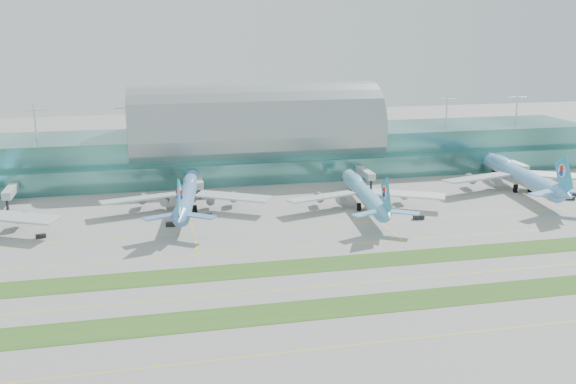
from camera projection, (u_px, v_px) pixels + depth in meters
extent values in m
plane|color=gray|center=(327.00, 267.00, 192.97)|extent=(700.00, 700.00, 0.00)
cube|color=#3D7A75|center=(255.00, 152.00, 313.11)|extent=(340.00, 42.00, 20.00)
cube|color=#3D7A75|center=(264.00, 172.00, 291.74)|extent=(340.00, 8.00, 10.00)
ellipsoid|color=#9EA5A8|center=(255.00, 131.00, 310.54)|extent=(340.00, 46.20, 16.17)
cylinder|color=white|center=(255.00, 115.00, 308.48)|extent=(0.80, 0.80, 16.00)
cube|color=#B2B7B7|center=(11.00, 190.00, 259.28)|extent=(3.50, 22.00, 3.00)
cylinder|color=black|center=(7.00, 205.00, 250.74)|extent=(1.00, 1.00, 4.00)
cube|color=#B2B7B7|center=(198.00, 180.00, 274.81)|extent=(3.50, 22.00, 3.00)
cylinder|color=black|center=(200.00, 194.00, 266.27)|extent=(1.00, 1.00, 4.00)
cube|color=#B2B7B7|center=(364.00, 172.00, 290.34)|extent=(3.50, 22.00, 3.00)
cylinder|color=black|center=(371.00, 185.00, 281.80)|extent=(1.00, 1.00, 4.00)
cube|color=#B2B7B7|center=(513.00, 164.00, 305.87)|extent=(3.50, 22.00, 3.00)
cylinder|color=black|center=(524.00, 176.00, 297.33)|extent=(1.00, 1.00, 4.00)
cube|color=#2D591E|center=(356.00, 305.00, 166.53)|extent=(420.00, 12.00, 0.08)
cube|color=#2D591E|center=(325.00, 264.00, 194.85)|extent=(420.00, 12.00, 0.08)
cube|color=yellow|center=(384.00, 342.00, 147.66)|extent=(420.00, 0.35, 0.01)
cube|color=yellow|center=(341.00, 285.00, 179.76)|extent=(420.00, 0.35, 0.01)
cube|color=yellow|center=(312.00, 247.00, 209.96)|extent=(420.00, 0.35, 0.01)
cube|color=yellow|center=(297.00, 227.00, 230.73)|extent=(420.00, 0.35, 0.01)
cube|color=silver|center=(13.00, 217.00, 220.52)|extent=(33.58, 22.66, 1.36)
cylinder|color=gray|center=(4.00, 219.00, 226.27)|extent=(4.31, 6.43, 3.79)
cylinder|color=#5A8AC6|center=(187.00, 195.00, 249.34)|extent=(14.58, 61.93, 6.17)
ellipsoid|color=#5A8AC6|center=(190.00, 180.00, 265.54)|extent=(8.38, 19.37, 4.39)
cone|color=#5A8AC6|center=(193.00, 175.00, 281.35)|extent=(6.79, 5.77, 6.17)
cone|color=#5A8AC6|center=(179.00, 219.00, 215.50)|extent=(7.03, 9.67, 5.86)
cube|color=silver|center=(140.00, 198.00, 246.18)|extent=(30.77, 14.54, 1.21)
cylinder|color=gray|center=(154.00, 200.00, 252.23)|extent=(4.10, 5.88, 3.38)
cube|color=silver|center=(233.00, 197.00, 248.88)|extent=(29.60, 21.37, 1.21)
cylinder|color=gray|center=(222.00, 198.00, 254.25)|extent=(4.10, 5.88, 3.38)
cube|color=#32A9DF|center=(179.00, 199.00, 215.80)|extent=(2.39, 13.03, 14.34)
cylinder|color=silver|center=(179.00, 194.00, 216.38)|extent=(1.54, 4.85, 4.77)
cylinder|color=black|center=(192.00, 191.00, 273.10)|extent=(1.79, 1.79, 2.98)
cylinder|color=black|center=(179.00, 209.00, 246.46)|extent=(1.79, 1.79, 2.98)
cylinder|color=black|center=(195.00, 209.00, 246.91)|extent=(1.79, 1.79, 2.98)
cylinder|color=#65B6E0|center=(364.00, 193.00, 252.94)|extent=(11.70, 59.57, 5.93)
ellipsoid|color=#65B6E0|center=(355.00, 179.00, 268.45)|extent=(7.37, 18.48, 4.22)
cone|color=#65B6E0|center=(348.00, 175.00, 283.59)|extent=(6.37, 5.34, 5.93)
cone|color=#65B6E0|center=(387.00, 215.00, 220.54)|extent=(6.45, 9.11, 5.63)
cube|color=white|center=(322.00, 197.00, 249.25)|extent=(29.55, 15.00, 1.17)
cylinder|color=gray|center=(330.00, 198.00, 255.21)|extent=(3.75, 5.55, 3.25)
cube|color=white|center=(408.00, 194.00, 253.16)|extent=(28.75, 19.67, 1.17)
cylinder|color=gray|center=(394.00, 196.00, 258.15)|extent=(3.75, 5.55, 3.25)
cube|color=teal|center=(386.00, 197.00, 220.82)|extent=(1.80, 12.56, 13.78)
cylinder|color=white|center=(386.00, 192.00, 221.37)|extent=(1.31, 4.65, 4.59)
cylinder|color=black|center=(352.00, 190.00, 275.69)|extent=(1.72, 1.72, 2.87)
cylinder|color=black|center=(359.00, 207.00, 250.08)|extent=(1.72, 1.72, 2.87)
cylinder|color=black|center=(373.00, 206.00, 250.73)|extent=(1.72, 1.72, 2.87)
cylinder|color=#6DAFF1|center=(519.00, 175.00, 280.08)|extent=(14.79, 68.37, 6.80)
ellipsoid|color=#6DAFF1|center=(502.00, 161.00, 297.93)|extent=(8.86, 21.30, 4.85)
cone|color=#6DAFF1|center=(486.00, 158.00, 315.34)|extent=(7.40, 6.25, 6.80)
cone|color=#6DAFF1|center=(565.00, 195.00, 242.80)|extent=(7.58, 10.57, 6.46)
cube|color=silver|center=(478.00, 178.00, 276.23)|extent=(33.94, 16.62, 1.34)
cylinder|color=#909498|center=(483.00, 179.00, 282.98)|extent=(4.42, 6.43, 3.73)
cube|color=silver|center=(565.00, 176.00, 279.95)|extent=(32.83, 23.09, 1.34)
cylinder|color=#909498|center=(547.00, 178.00, 285.77)|extent=(4.42, 6.43, 3.73)
cube|color=#2FA4D2|center=(564.00, 175.00, 243.14)|extent=(2.36, 14.40, 15.82)
cylinder|color=white|center=(563.00, 171.00, 243.77)|extent=(1.60, 5.35, 5.27)
cylinder|color=black|center=(494.00, 172.00, 306.25)|extent=(1.98, 1.98, 3.29)
cylinder|color=black|center=(515.00, 189.00, 276.85)|extent=(1.98, 1.98, 3.29)
cylinder|color=black|center=(530.00, 188.00, 277.47)|extent=(1.98, 1.98, 3.29)
cube|color=black|center=(41.00, 236.00, 218.48)|extent=(3.61, 2.39, 1.36)
cube|color=black|center=(170.00, 224.00, 230.91)|extent=(3.42, 2.30, 1.51)
cube|color=black|center=(206.00, 215.00, 242.33)|extent=(3.99, 2.96, 1.42)
cube|color=yellow|center=(388.00, 207.00, 251.90)|extent=(4.01, 2.30, 1.66)
cube|color=black|center=(419.00, 217.00, 239.22)|extent=(4.26, 2.16, 1.64)
cube|color=black|center=(570.00, 198.00, 265.18)|extent=(3.80, 2.47, 1.45)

